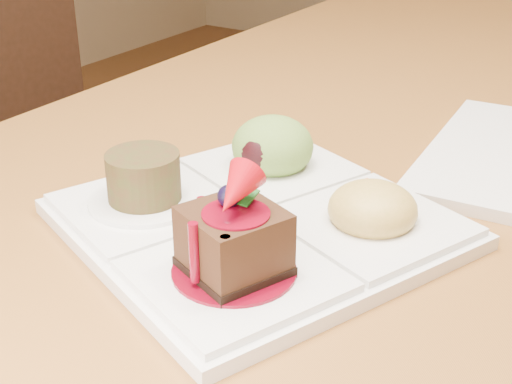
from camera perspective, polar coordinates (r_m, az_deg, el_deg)
The scene contains 3 objects.
dining_table at distance 0.74m, azimuth 16.26°, elevation -3.42°, with size 1.00×1.80×0.75m.
chair_left at distance 1.41m, azimuth -18.58°, elevation 3.32°, with size 0.48×0.48×0.92m.
sampler_plate at distance 0.58m, azimuth 0.24°, elevation -1.05°, with size 0.35×0.35×0.10m.
Camera 1 is at (0.15, -0.63, 1.04)m, focal length 50.00 mm.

